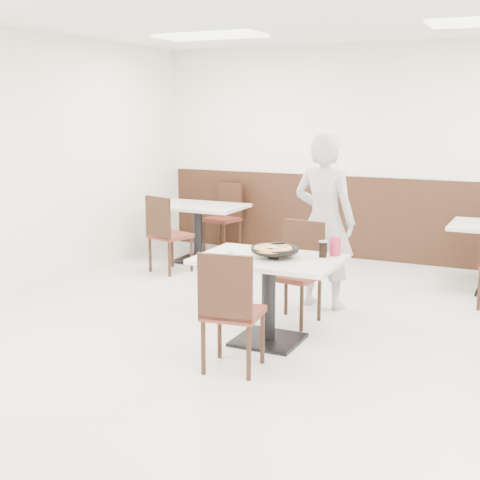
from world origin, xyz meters
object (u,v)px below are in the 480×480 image
at_px(side_plate, 220,256).
at_px(cola_glass, 323,250).
at_px(main_table, 269,300).
at_px(pizza, 273,251).
at_px(diner_person, 324,221).
at_px(red_cup, 335,246).
at_px(bg_chair_left_near, 170,234).
at_px(bg_table_left, 198,233).
at_px(bg_chair_left_far, 222,218).
at_px(chair_near, 233,310).
at_px(pizza_pan, 275,252).
at_px(chair_far, 294,274).

bearing_deg(side_plate, cola_glass, 26.24).
relative_size(main_table, side_plate, 6.41).
relative_size(main_table, pizza, 3.97).
bearing_deg(main_table, diner_person, 85.76).
height_order(cola_glass, red_cup, red_cup).
distance_m(cola_glass, bg_chair_left_near, 2.97).
bearing_deg(diner_person, bg_table_left, -23.65).
distance_m(side_plate, bg_table_left, 3.15).
height_order(main_table, bg_chair_left_far, bg_chair_left_far).
height_order(chair_near, bg_table_left, chair_near).
bearing_deg(chair_near, bg_chair_left_far, 110.88).
bearing_deg(bg_chair_left_far, red_cup, 142.81).
relative_size(cola_glass, bg_chair_left_near, 0.14).
distance_m(side_plate, bg_chair_left_near, 2.63).
xyz_separation_m(bg_chair_left_near, bg_chair_left_far, (0.02, 1.36, 0.00)).
distance_m(chair_near, bg_chair_left_far, 4.35).
bearing_deg(bg_chair_left_far, pizza_pan, 134.93).
bearing_deg(chair_near, bg_chair_left_near, 122.59).
height_order(main_table, side_plate, side_plate).
height_order(pizza, bg_chair_left_near, bg_chair_left_near).
distance_m(chair_far, bg_table_left, 2.78).
distance_m(chair_far, red_cup, 0.65).
bearing_deg(cola_glass, main_table, -153.68).
bearing_deg(pizza_pan, chair_far, 93.53).
bearing_deg(bg_chair_left_far, bg_chair_left_near, 100.36).
bearing_deg(cola_glass, pizza_pan, -154.67).
height_order(chair_near, bg_chair_left_near, same).
relative_size(chair_far, side_plate, 5.08).
xyz_separation_m(pizza, red_cup, (0.44, 0.32, 0.02)).
xyz_separation_m(chair_far, pizza_pan, (0.03, -0.56, 0.32)).
relative_size(pizza, red_cup, 1.89).
xyz_separation_m(pizza_pan, red_cup, (0.44, 0.28, 0.04)).
height_order(chair_far, cola_glass, chair_far).
distance_m(chair_near, chair_far, 1.26).
xyz_separation_m(red_cup, bg_chair_left_far, (-2.53, 2.85, -0.35)).
bearing_deg(bg_chair_left_near, pizza_pan, -22.34).
relative_size(chair_near, cola_glass, 7.31).
bearing_deg(diner_person, bg_chair_left_far, -35.64).
distance_m(side_plate, bg_chair_left_far, 3.75).
bearing_deg(bg_table_left, chair_near, -56.92).
bearing_deg(pizza_pan, bg_chair_left_near, 139.96).
distance_m(main_table, side_plate, 0.56).
bearing_deg(diner_person, side_plate, 78.54).
relative_size(chair_near, side_plate, 5.08).
relative_size(chair_near, diner_person, 0.54).
relative_size(pizza_pan, red_cup, 2.18).
height_order(chair_far, pizza_pan, chair_far).
xyz_separation_m(main_table, bg_table_left, (-2.05, 2.46, 0.00)).
bearing_deg(chair_far, diner_person, -90.09).
height_order(pizza_pan, bg_chair_left_far, bg_chair_left_far).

